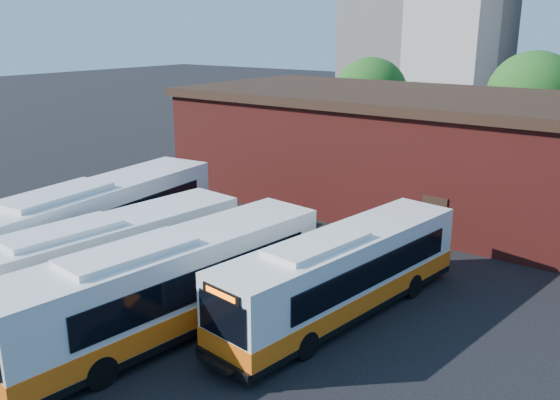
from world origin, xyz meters
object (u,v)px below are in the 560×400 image
Objects in this scene: bus_west at (90,229)px; transit_worker at (105,351)px; bus_mideast at (170,290)px; bus_east at (342,277)px; bus_midwest at (101,265)px.

transit_worker is (7.67, -5.30, -0.67)m from bus_west.
bus_mideast is 1.08× the size of bus_east.
bus_east is 8.38m from transit_worker.
bus_mideast is (7.02, -2.10, -0.12)m from bus_west.
bus_midwest is at bearing -142.16° from bus_east.
bus_midwest is at bearing 72.45° from transit_worker.
bus_mideast is at bearing -123.52° from bus_east.
bus_west is at bearing 74.85° from transit_worker.
bus_west is 1.17× the size of bus_east.
bus_west is at bearing 154.77° from bus_midwest.
bus_west is 9.35m from transit_worker.
bus_midwest is 3.69m from bus_mideast.
bus_west reaches higher than transit_worker.
bus_east is at bearing 36.10° from bus_midwest.
bus_midwest is at bearing -37.09° from bus_west.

